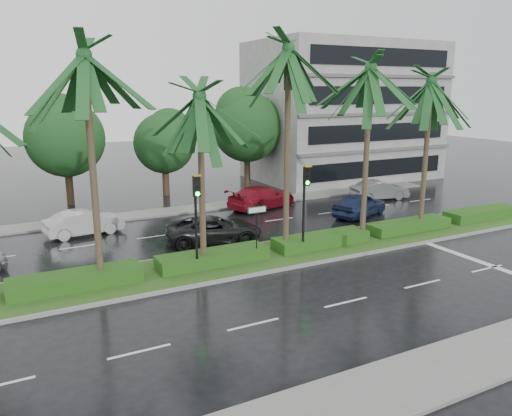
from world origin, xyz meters
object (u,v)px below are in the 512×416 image
street_sign (257,220)px  car_grey (379,190)px  car_blue (360,205)px  signal_median_left (197,209)px  car_white (84,223)px  car_darkgrey (214,230)px  car_red (262,197)px

street_sign → car_grey: size_ratio=0.61×
car_blue → car_grey: bearing=-75.8°
signal_median_left → car_blue: signal_median_left is taller
car_grey → street_sign: bearing=129.3°
car_white → car_blue: size_ratio=0.96×
signal_median_left → street_sign: 3.13m
car_darkgrey → car_red: 8.33m
car_darkgrey → car_red: bearing=-35.9°
car_darkgrey → car_blue: 10.54m
signal_median_left → street_sign: bearing=3.5°
car_darkgrey → car_grey: size_ratio=1.20×
car_grey → car_red: bearing=89.9°
car_grey → signal_median_left: bearing=125.5°
signal_median_left → car_blue: 14.13m
street_sign → car_blue: street_sign is taller
car_red → signal_median_left: bearing=121.7°
car_darkgrey → car_red: car_red is taller
signal_median_left → car_white: bearing=110.9°
car_red → car_darkgrey: bearing=116.1°
car_white → car_blue: (16.37, -3.79, 0.05)m
car_white → car_darkgrey: car_darkgrey is taller
car_darkgrey → car_grey: 15.58m
car_darkgrey → car_blue: bearing=-74.9°
car_white → car_grey: car_white is taller
car_red → car_blue: car_red is taller
car_white → car_red: bearing=-91.9°
signal_median_left → car_white: signal_median_left is taller
car_darkgrey → car_grey: car_darkgrey is taller
street_sign → car_white: bearing=126.4°
street_sign → car_darkgrey: 4.26m
signal_median_left → car_grey: size_ratio=1.02×
car_darkgrey → street_sign: bearing=-162.5°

